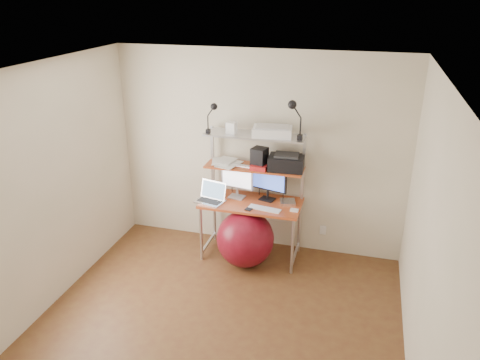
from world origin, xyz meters
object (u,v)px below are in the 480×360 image
Objects in this scene: laptop at (212,197)px; exercise_ball at (245,239)px; monitor_silver at (237,178)px; printer at (286,162)px; monitor_black at (268,181)px.

laptop reaches higher than exercise_ball.
printer reaches higher than monitor_silver.
monitor_black reaches higher than exercise_ball.
monitor_black is 1.23× the size of laptop.
monitor_black is (0.38, 0.04, -0.01)m from monitor_silver.
monitor_black is at bearing 174.33° from printer.
monitor_silver is 1.10× the size of printer.
monitor_black is 0.71m from laptop.
printer is (0.21, -0.01, 0.26)m from monitor_black.
laptop is 0.99m from printer.
laptop is 0.65m from exercise_ball.
monitor_black is at bearing 14.23° from monitor_silver.
printer is 0.61× the size of exercise_ball.
monitor_black is 0.75m from exercise_ball.
exercise_ball is at bearing -104.26° from monitor_black.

